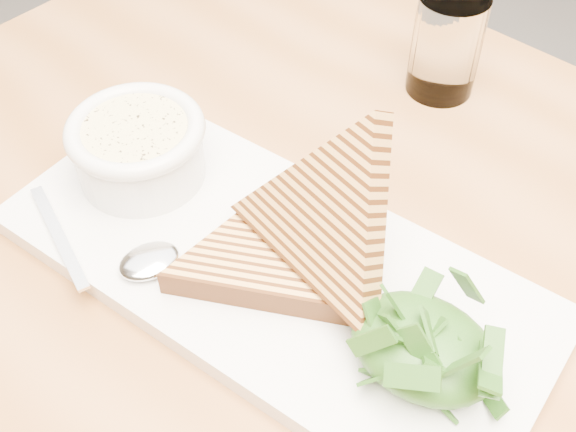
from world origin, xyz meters
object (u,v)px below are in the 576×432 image
Objects in this scene: soup_bowl at (140,155)px; glass_near at (446,45)px; table_top at (416,371)px; platter at (273,268)px.

soup_bowl is 0.30m from glass_near.
table_top is at bearing -1.63° from soup_bowl.
soup_bowl is 1.04× the size of glass_near.
table_top is at bearing -64.08° from glass_near.
soup_bowl reaches higher than table_top.
platter is 4.25× the size of glass_near.
glass_near reaches higher than platter.
table_top is 2.73× the size of platter.
table_top is 11.58× the size of glass_near.
glass_near is (0.14, 0.27, 0.01)m from soup_bowl.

